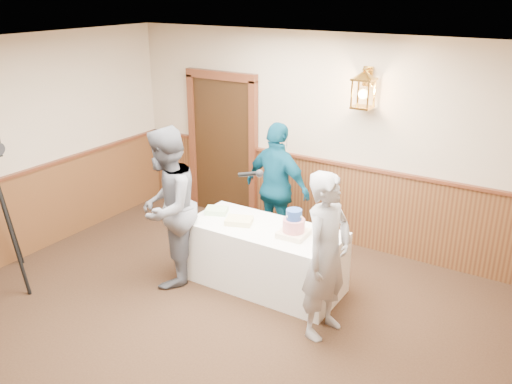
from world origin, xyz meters
TOP-DOWN VIEW (x-y plane):
  - ground at (0.00, 0.00)m, footprint 7.00×7.00m
  - room_shell at (-0.05, 0.45)m, footprint 6.02×7.02m
  - display_table at (0.08, 1.90)m, footprint 1.80×0.80m
  - tiered_cake at (0.46, 1.87)m, footprint 0.32×0.32m
  - sheet_cake_yellow at (-0.24, 1.84)m, footprint 0.36×0.32m
  - sheet_cake_green at (-0.64, 1.95)m, footprint 0.32×0.29m
  - interviewer at (-0.94, 1.40)m, footprint 1.64×1.11m
  - baker at (1.06, 1.44)m, footprint 0.51×0.69m
  - assistant_p at (-0.29, 2.82)m, footprint 1.08×0.60m

SIDE VIEW (x-z plane):
  - ground at x=0.00m, z-range 0.00..0.00m
  - display_table at x=0.08m, z-range 0.00..0.75m
  - sheet_cake_green at x=-0.64m, z-range 0.75..0.81m
  - sheet_cake_yellow at x=-0.24m, z-range 0.75..0.81m
  - baker at x=1.06m, z-range 0.00..1.73m
  - assistant_p at x=-0.29m, z-range 0.00..1.74m
  - tiered_cake at x=0.46m, z-range 0.72..1.03m
  - interviewer at x=-0.94m, z-range 0.00..1.89m
  - room_shell at x=-0.05m, z-range 0.12..2.93m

